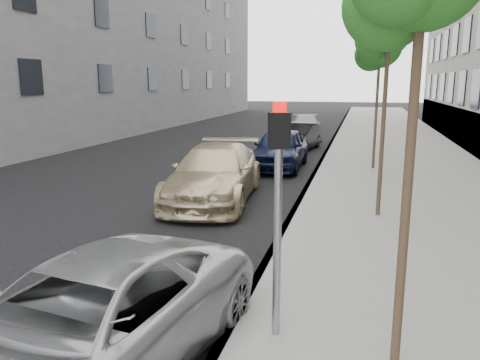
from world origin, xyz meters
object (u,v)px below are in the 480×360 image
at_px(signal_pole, 278,193).
at_px(suv, 215,173).
at_px(sedan_rear, 305,126).
at_px(sedan_black, 299,137).
at_px(minivan, 86,324).
at_px(sedan_blue, 280,148).
at_px(tree_mid, 391,25).
at_px(tree_far, 381,46).

height_order(signal_pole, suv, signal_pole).
height_order(suv, sedan_rear, suv).
xyz_separation_m(signal_pole, sedan_black, (-2.05, 17.58, -1.32)).
height_order(signal_pole, minivan, signal_pole).
relative_size(signal_pole, sedan_blue, 0.65).
bearing_deg(tree_mid, sedan_rear, 102.49).
xyz_separation_m(tree_mid, suv, (-4.44, 0.90, -3.75)).
relative_size(tree_mid, minivan, 1.07).
distance_m(tree_far, suv, 8.09).
height_order(minivan, suv, suv).
distance_m(signal_pole, suv, 7.63).
relative_size(sedan_black, sedan_rear, 0.89).
distance_m(tree_mid, tree_far, 6.50).
bearing_deg(tree_mid, sedan_blue, 118.86).
distance_m(tree_far, minivan, 14.69).
bearing_deg(minivan, signal_pole, 43.04).
bearing_deg(tree_far, suv, -128.42).
height_order(tree_mid, sedan_blue, tree_mid).
distance_m(suv, sedan_blue, 5.59).
bearing_deg(minivan, sedan_black, 99.77).
relative_size(tree_mid, sedan_black, 1.30).
xyz_separation_m(signal_pole, suv, (-3.01, 6.91, -1.20)).
distance_m(tree_mid, sedan_blue, 8.23).
distance_m(suv, sedan_rear, 16.64).
bearing_deg(sedan_blue, sedan_rear, 91.72).
bearing_deg(sedan_blue, signal_pole, -80.48).
distance_m(tree_mid, sedan_rear, 18.37).
height_order(minivan, sedan_rear, minivan).
relative_size(signal_pole, suv, 0.55).
distance_m(signal_pole, sedan_blue, 12.66).
bearing_deg(minivan, tree_far, 85.72).
bearing_deg(sedan_blue, suv, -99.40).
xyz_separation_m(tree_far, signal_pole, (-1.44, -12.51, -2.58)).
bearing_deg(signal_pole, suv, 90.39).
height_order(signal_pole, sedan_black, signal_pole).
relative_size(tree_far, minivan, 1.10).
distance_m(sedan_black, sedan_rear, 5.97).
bearing_deg(signal_pole, sedan_blue, 76.47).
xyz_separation_m(signal_pole, sedan_rear, (-2.45, 23.54, -1.32)).
relative_size(suv, sedan_blue, 1.18).
xyz_separation_m(suv, sedan_blue, (0.91, 5.52, -0.00)).
height_order(sedan_black, sedan_rear, sedan_black).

